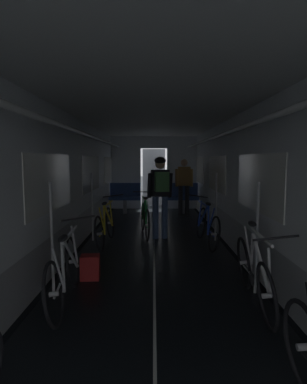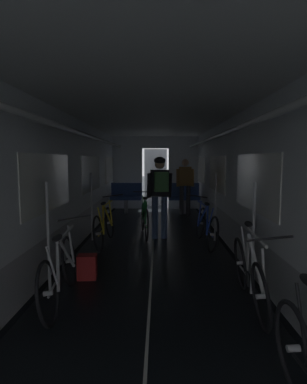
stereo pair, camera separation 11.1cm
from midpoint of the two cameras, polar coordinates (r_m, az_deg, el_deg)
train_car_shell at (r=5.35m, az=0.40°, el=6.12°), size 3.14×12.34×2.57m
bench_seat_far_left at (r=9.93m, az=-4.61°, el=-0.56°), size 0.98×0.51×0.95m
bench_seat_far_right at (r=9.92m, az=5.80°, el=-0.57°), size 0.98×0.51×0.95m
bicycle_yellow at (r=6.35m, az=-8.29°, el=-5.95°), size 0.44×1.69×0.96m
bicycle_white at (r=3.92m, az=17.66°, el=-13.69°), size 0.44×1.69×0.95m
bicycle_silver at (r=3.94m, az=-15.59°, el=-13.54°), size 0.44×1.70×0.96m
bicycle_blue at (r=6.33m, az=9.93°, el=-6.03°), size 0.48×1.70×0.96m
person_cyclist_aisle at (r=6.64m, az=1.62°, el=0.65°), size 0.56×0.44×1.73m
bicycle_green_in_aisle at (r=7.00m, az=-1.14°, el=-4.75°), size 0.44×1.68×0.94m
person_standing_near_bench at (r=9.51m, az=6.03°, el=1.61°), size 0.53×0.23×1.69m
backpack_on_floor at (r=4.67m, az=-11.15°, el=-13.05°), size 0.27×0.22×0.34m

